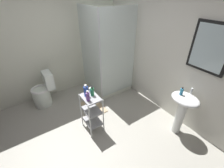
{
  "coord_description": "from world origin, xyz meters",
  "views": [
    {
      "loc": [
        1.65,
        -0.56,
        2.26
      ],
      "look_at": [
        -0.14,
        0.65,
        0.9
      ],
      "focal_mm": 24.35,
      "sensor_mm": 36.0,
      "label": 1
    }
  ],
  "objects_px": {
    "shampoo_bottle_blue": "(86,91)",
    "pedestal_sink": "(183,107)",
    "toilet": "(44,92)",
    "rinse_cup": "(91,90)",
    "shower_stall": "(106,74)",
    "bath_mat": "(93,107)",
    "hand_soap_bottle": "(182,91)",
    "storage_cart": "(92,111)",
    "conditioner_bottle_purple": "(88,96)",
    "body_wash_bottle_green": "(92,92)"
  },
  "relations": [
    {
      "from": "conditioner_bottle_purple",
      "to": "rinse_cup",
      "type": "height_order",
      "value": "conditioner_bottle_purple"
    },
    {
      "from": "pedestal_sink",
      "to": "rinse_cup",
      "type": "relative_size",
      "value": 9.34
    },
    {
      "from": "toilet",
      "to": "bath_mat",
      "type": "bearing_deg",
      "value": 48.69
    },
    {
      "from": "shower_stall",
      "to": "shampoo_bottle_blue",
      "type": "distance_m",
      "value": 1.38
    },
    {
      "from": "storage_cart",
      "to": "shampoo_bottle_blue",
      "type": "distance_m",
      "value": 0.4
    },
    {
      "from": "pedestal_sink",
      "to": "shampoo_bottle_blue",
      "type": "xyz_separation_m",
      "value": [
        -0.99,
        -1.29,
        0.25
      ]
    },
    {
      "from": "hand_soap_bottle",
      "to": "shampoo_bottle_blue",
      "type": "xyz_separation_m",
      "value": [
        -0.91,
        -1.25,
        -0.04
      ]
    },
    {
      "from": "shampoo_bottle_blue",
      "to": "conditioner_bottle_purple",
      "type": "relative_size",
      "value": 1.15
    },
    {
      "from": "shampoo_bottle_blue",
      "to": "conditioner_bottle_purple",
      "type": "height_order",
      "value": "shampoo_bottle_blue"
    },
    {
      "from": "pedestal_sink",
      "to": "shampoo_bottle_blue",
      "type": "bearing_deg",
      "value": -127.52
    },
    {
      "from": "pedestal_sink",
      "to": "hand_soap_bottle",
      "type": "xyz_separation_m",
      "value": [
        -0.07,
        -0.04,
        0.29
      ]
    },
    {
      "from": "bath_mat",
      "to": "rinse_cup",
      "type": "bearing_deg",
      "value": -27.05
    },
    {
      "from": "shower_stall",
      "to": "storage_cart",
      "type": "height_order",
      "value": "shower_stall"
    },
    {
      "from": "pedestal_sink",
      "to": "body_wash_bottle_green",
      "type": "xyz_separation_m",
      "value": [
        -0.94,
        -1.2,
        0.24
      ]
    },
    {
      "from": "shower_stall",
      "to": "hand_soap_bottle",
      "type": "xyz_separation_m",
      "value": [
        1.83,
        0.28,
        0.41
      ]
    },
    {
      "from": "pedestal_sink",
      "to": "hand_soap_bottle",
      "type": "height_order",
      "value": "hand_soap_bottle"
    },
    {
      "from": "body_wash_bottle_green",
      "to": "rinse_cup",
      "type": "relative_size",
      "value": 1.98
    },
    {
      "from": "body_wash_bottle_green",
      "to": "rinse_cup",
      "type": "bearing_deg",
      "value": 167.1
    },
    {
      "from": "toilet",
      "to": "body_wash_bottle_green",
      "type": "xyz_separation_m",
      "value": [
        1.24,
        0.6,
        0.5
      ]
    },
    {
      "from": "body_wash_bottle_green",
      "to": "storage_cart",
      "type": "bearing_deg",
      "value": -67.59
    },
    {
      "from": "shampoo_bottle_blue",
      "to": "toilet",
      "type": "bearing_deg",
      "value": -156.7
    },
    {
      "from": "storage_cart",
      "to": "shower_stall",
      "type": "bearing_deg",
      "value": 136.64
    },
    {
      "from": "conditioner_bottle_purple",
      "to": "bath_mat",
      "type": "height_order",
      "value": "conditioner_bottle_purple"
    },
    {
      "from": "pedestal_sink",
      "to": "bath_mat",
      "type": "relative_size",
      "value": 1.35
    },
    {
      "from": "hand_soap_bottle",
      "to": "rinse_cup",
      "type": "distance_m",
      "value": 1.49
    },
    {
      "from": "shower_stall",
      "to": "pedestal_sink",
      "type": "relative_size",
      "value": 2.47
    },
    {
      "from": "toilet",
      "to": "hand_soap_bottle",
      "type": "relative_size",
      "value": 5.52
    },
    {
      "from": "pedestal_sink",
      "to": "body_wash_bottle_green",
      "type": "distance_m",
      "value": 1.54
    },
    {
      "from": "pedestal_sink",
      "to": "bath_mat",
      "type": "bearing_deg",
      "value": -146.28
    },
    {
      "from": "toilet",
      "to": "rinse_cup",
      "type": "xyz_separation_m",
      "value": [
        1.14,
        0.63,
        0.47
      ]
    },
    {
      "from": "toilet",
      "to": "hand_soap_bottle",
      "type": "xyz_separation_m",
      "value": [
        2.1,
        1.76,
        0.56
      ]
    },
    {
      "from": "hand_soap_bottle",
      "to": "storage_cart",
      "type": "bearing_deg",
      "value": -124.93
    },
    {
      "from": "shower_stall",
      "to": "conditioner_bottle_purple",
      "type": "relative_size",
      "value": 10.76
    },
    {
      "from": "rinse_cup",
      "to": "toilet",
      "type": "bearing_deg",
      "value": -151.28
    },
    {
      "from": "toilet",
      "to": "shower_stall",
      "type": "bearing_deg",
      "value": 79.36
    },
    {
      "from": "shower_stall",
      "to": "hand_soap_bottle",
      "type": "relative_size",
      "value": 14.53
    },
    {
      "from": "hand_soap_bottle",
      "to": "body_wash_bottle_green",
      "type": "bearing_deg",
      "value": -126.8
    },
    {
      "from": "rinse_cup",
      "to": "bath_mat",
      "type": "distance_m",
      "value": 0.9
    },
    {
      "from": "toilet",
      "to": "shampoo_bottle_blue",
      "type": "xyz_separation_m",
      "value": [
        1.19,
        0.51,
        0.52
      ]
    },
    {
      "from": "shower_stall",
      "to": "rinse_cup",
      "type": "relative_size",
      "value": 23.05
    },
    {
      "from": "shampoo_bottle_blue",
      "to": "body_wash_bottle_green",
      "type": "bearing_deg",
      "value": 62.42
    },
    {
      "from": "shower_stall",
      "to": "toilet",
      "type": "height_order",
      "value": "shower_stall"
    },
    {
      "from": "shampoo_bottle_blue",
      "to": "pedestal_sink",
      "type": "bearing_deg",
      "value": 52.48
    },
    {
      "from": "conditioner_bottle_purple",
      "to": "bath_mat",
      "type": "relative_size",
      "value": 0.31
    },
    {
      "from": "shower_stall",
      "to": "bath_mat",
      "type": "height_order",
      "value": "shower_stall"
    },
    {
      "from": "hand_soap_bottle",
      "to": "body_wash_bottle_green",
      "type": "distance_m",
      "value": 1.45
    },
    {
      "from": "shampoo_bottle_blue",
      "to": "body_wash_bottle_green",
      "type": "xyz_separation_m",
      "value": [
        0.05,
        0.09,
        -0.02
      ]
    },
    {
      "from": "storage_cart",
      "to": "shampoo_bottle_blue",
      "type": "bearing_deg",
      "value": -151.0
    },
    {
      "from": "pedestal_sink",
      "to": "rinse_cup",
      "type": "height_order",
      "value": "rinse_cup"
    },
    {
      "from": "shower_stall",
      "to": "storage_cart",
      "type": "distance_m",
      "value": 1.35
    }
  ]
}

